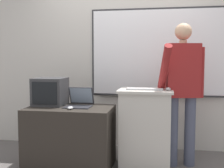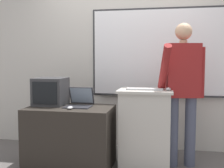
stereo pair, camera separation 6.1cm
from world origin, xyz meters
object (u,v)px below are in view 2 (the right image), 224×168
object	(u,v)px
side_desk	(70,137)
crt_monitor	(51,91)
computer_mouse_by_laptop	(70,108)
laptop	(80,101)
lectern_podium	(145,128)
person_presenter	(182,85)
wireless_keyboard	(145,89)
computer_mouse_by_keyboard	(168,89)

from	to	relation	value
side_desk	crt_monitor	xyz separation A→B (m)	(-0.29, 0.11, 0.53)
computer_mouse_by_laptop	laptop	bearing A→B (deg)	79.17
computer_mouse_by_laptop	lectern_podium	bearing A→B (deg)	20.29
person_presenter	computer_mouse_by_laptop	xyz separation A→B (m)	(-1.26, -0.39, -0.24)
lectern_podium	person_presenter	distance (m)	0.67
computer_mouse_by_laptop	crt_monitor	xyz separation A→B (m)	(-0.34, 0.25, 0.15)
person_presenter	laptop	distance (m)	1.24
wireless_keyboard	computer_mouse_by_keyboard	distance (m)	0.27
computer_mouse_by_laptop	crt_monitor	bearing A→B (deg)	143.58
person_presenter	computer_mouse_by_keyboard	distance (m)	0.23
computer_mouse_by_keyboard	crt_monitor	bearing A→B (deg)	179.51
side_desk	person_presenter	bearing A→B (deg)	10.90
wireless_keyboard	person_presenter	bearing A→B (deg)	19.51
computer_mouse_by_laptop	computer_mouse_by_keyboard	distance (m)	1.14
computer_mouse_by_laptop	person_presenter	bearing A→B (deg)	17.40
wireless_keyboard	computer_mouse_by_keyboard	world-z (taller)	computer_mouse_by_keyboard
side_desk	person_presenter	distance (m)	1.47
person_presenter	crt_monitor	size ratio (longest dim) A/B	4.57
lectern_podium	wireless_keyboard	distance (m)	0.48
wireless_keyboard	computer_mouse_by_laptop	distance (m)	0.88
laptop	wireless_keyboard	world-z (taller)	wireless_keyboard
lectern_podium	crt_monitor	bearing A→B (deg)	-177.22
laptop	computer_mouse_by_keyboard	distance (m)	1.06
lectern_podium	computer_mouse_by_laptop	world-z (taller)	lectern_podium
laptop	computer_mouse_by_keyboard	world-z (taller)	computer_mouse_by_keyboard
laptop	computer_mouse_by_laptop	distance (m)	0.24
person_presenter	wireless_keyboard	xyz separation A→B (m)	(-0.43, -0.15, -0.04)
computer_mouse_by_laptop	crt_monitor	size ratio (longest dim) A/B	0.27
crt_monitor	lectern_podium	bearing A→B (deg)	2.78
person_presenter	computer_mouse_by_laptop	world-z (taller)	person_presenter
person_presenter	computer_mouse_by_keyboard	size ratio (longest dim) A/B	17.10
lectern_podium	person_presenter	world-z (taller)	person_presenter
person_presenter	side_desk	bearing A→B (deg)	-179.91
laptop	wireless_keyboard	distance (m)	0.80
person_presenter	wireless_keyboard	distance (m)	0.46
person_presenter	crt_monitor	bearing A→B (deg)	174.35
computer_mouse_by_keyboard	side_desk	bearing A→B (deg)	-175.21
person_presenter	lectern_podium	bearing A→B (deg)	-179.26
person_presenter	wireless_keyboard	size ratio (longest dim) A/B	4.05
computer_mouse_by_laptop	side_desk	bearing A→B (deg)	110.02
computer_mouse_by_keyboard	crt_monitor	distance (m)	1.43
lectern_podium	wireless_keyboard	size ratio (longest dim) A/B	2.21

